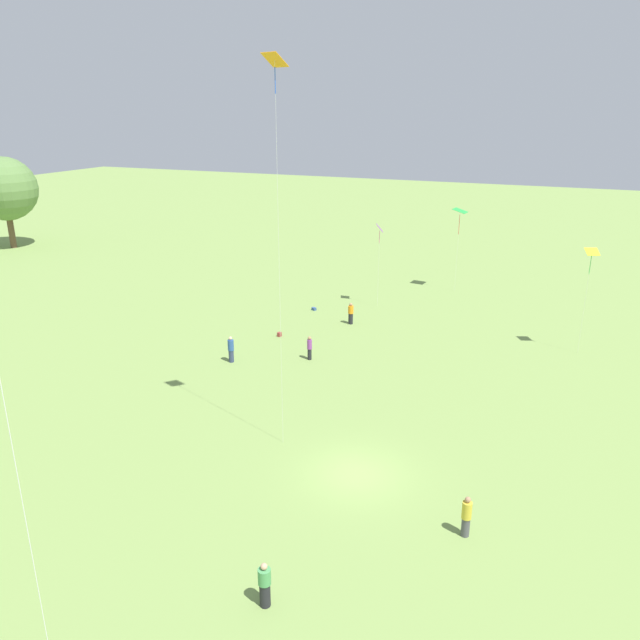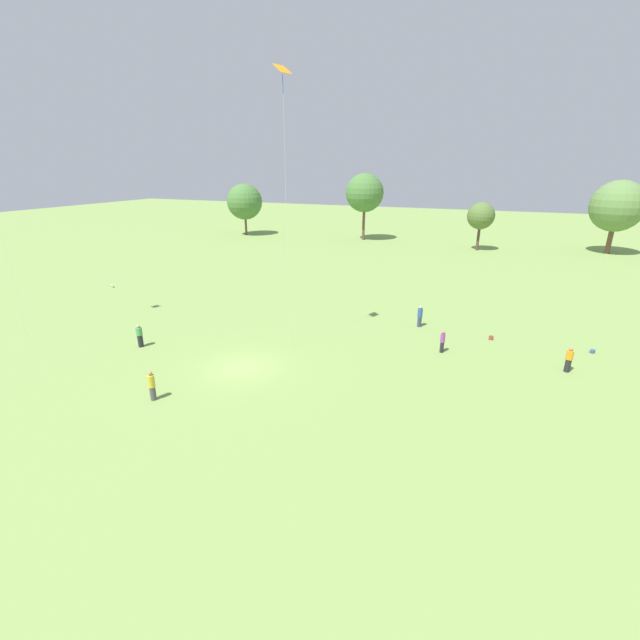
{
  "view_description": "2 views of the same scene",
  "coord_description": "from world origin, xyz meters",
  "px_view_note": "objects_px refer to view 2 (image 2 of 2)",
  "views": [
    {
      "loc": [
        -23.87,
        -8.27,
        16.28
      ],
      "look_at": [
        9.73,
        5.98,
        3.75
      ],
      "focal_mm": 35.0,
      "sensor_mm": 36.0,
      "label": 1
    },
    {
      "loc": [
        14.63,
        -21.71,
        12.64
      ],
      "look_at": [
        3.96,
        3.99,
        2.59
      ],
      "focal_mm": 24.0,
      "sensor_mm": 36.0,
      "label": 2
    }
  ],
  "objects_px": {
    "person_4": "(152,386)",
    "picnic_bag_0": "(592,351)",
    "person_3": "(420,316)",
    "person_1": "(140,336)",
    "person_2": "(442,341)",
    "kite_1": "(283,88)",
    "picnic_bag_2": "(491,338)",
    "person_0": "(569,360)",
    "picnic_bag_1": "(112,286)"
  },
  "relations": [
    {
      "from": "person_1",
      "to": "person_2",
      "type": "xyz_separation_m",
      "value": [
        20.75,
        7.52,
        -0.01
      ]
    },
    {
      "from": "person_2",
      "to": "picnic_bag_1",
      "type": "distance_m",
      "value": 36.2
    },
    {
      "from": "person_3",
      "to": "picnic_bag_0",
      "type": "distance_m",
      "value": 12.5
    },
    {
      "from": "person_4",
      "to": "picnic_bag_0",
      "type": "distance_m",
      "value": 29.84
    },
    {
      "from": "person_0",
      "to": "person_4",
      "type": "relative_size",
      "value": 0.96
    },
    {
      "from": "person_1",
      "to": "picnic_bag_0",
      "type": "bearing_deg",
      "value": 54.69
    },
    {
      "from": "person_3",
      "to": "picnic_bag_1",
      "type": "relative_size",
      "value": 4.37
    },
    {
      "from": "kite_1",
      "to": "person_3",
      "type": "bearing_deg",
      "value": 18.72
    },
    {
      "from": "person_4",
      "to": "picnic_bag_2",
      "type": "bearing_deg",
      "value": -75.97
    },
    {
      "from": "person_4",
      "to": "person_0",
      "type": "bearing_deg",
      "value": -89.63
    },
    {
      "from": "person_3",
      "to": "person_4",
      "type": "distance_m",
      "value": 21.44
    },
    {
      "from": "person_3",
      "to": "person_1",
      "type": "bearing_deg",
      "value": 39.98
    },
    {
      "from": "person_0",
      "to": "picnic_bag_1",
      "type": "relative_size",
      "value": 4.13
    },
    {
      "from": "picnic_bag_1",
      "to": "kite_1",
      "type": "bearing_deg",
      "value": -15.66
    },
    {
      "from": "picnic_bag_0",
      "to": "kite_1",
      "type": "bearing_deg",
      "value": -160.66
    },
    {
      "from": "picnic_bag_0",
      "to": "person_3",
      "type": "bearing_deg",
      "value": 177.1
    },
    {
      "from": "person_0",
      "to": "picnic_bag_2",
      "type": "relative_size",
      "value": 5.19
    },
    {
      "from": "person_3",
      "to": "person_0",
      "type": "bearing_deg",
      "value": 162.11
    },
    {
      "from": "person_3",
      "to": "person_4",
      "type": "height_order",
      "value": "person_3"
    },
    {
      "from": "person_0",
      "to": "person_1",
      "type": "height_order",
      "value": "person_1"
    },
    {
      "from": "person_2",
      "to": "picnic_bag_2",
      "type": "bearing_deg",
      "value": -130.5
    },
    {
      "from": "person_2",
      "to": "picnic_bag_1",
      "type": "bearing_deg",
      "value": -7.18
    },
    {
      "from": "kite_1",
      "to": "picnic_bag_0",
      "type": "relative_size",
      "value": 41.9
    },
    {
      "from": "kite_1",
      "to": "picnic_bag_1",
      "type": "relative_size",
      "value": 44.29
    },
    {
      "from": "person_3",
      "to": "picnic_bag_1",
      "type": "xyz_separation_m",
      "value": [
        -33.54,
        -0.75,
        -0.75
      ]
    },
    {
      "from": "person_4",
      "to": "picnic_bag_0",
      "type": "height_order",
      "value": "person_4"
    },
    {
      "from": "kite_1",
      "to": "person_4",
      "type": "bearing_deg",
      "value": -135.95
    },
    {
      "from": "person_3",
      "to": "person_4",
      "type": "bearing_deg",
      "value": 62.58
    },
    {
      "from": "person_1",
      "to": "person_3",
      "type": "distance_m",
      "value": 21.99
    },
    {
      "from": "person_1",
      "to": "person_2",
      "type": "height_order",
      "value": "person_1"
    },
    {
      "from": "person_0",
      "to": "person_4",
      "type": "distance_m",
      "value": 25.9
    },
    {
      "from": "person_2",
      "to": "kite_1",
      "type": "relative_size",
      "value": 0.09
    },
    {
      "from": "person_0",
      "to": "person_3",
      "type": "relative_size",
      "value": 0.95
    },
    {
      "from": "person_3",
      "to": "kite_1",
      "type": "relative_size",
      "value": 0.1
    },
    {
      "from": "kite_1",
      "to": "picnic_bag_1",
      "type": "bearing_deg",
      "value": 139.08
    },
    {
      "from": "person_1",
      "to": "kite_1",
      "type": "distance_m",
      "value": 19.67
    },
    {
      "from": "picnic_bag_2",
      "to": "picnic_bag_1",
      "type": "bearing_deg",
      "value": 179.96
    },
    {
      "from": "person_4",
      "to": "picnic_bag_2",
      "type": "height_order",
      "value": "person_4"
    },
    {
      "from": "person_4",
      "to": "picnic_bag_1",
      "type": "distance_m",
      "value": 27.56
    },
    {
      "from": "person_2",
      "to": "person_3",
      "type": "xyz_separation_m",
      "value": [
        -2.44,
        4.67,
        0.05
      ]
    },
    {
      "from": "person_2",
      "to": "picnic_bag_2",
      "type": "distance_m",
      "value": 5.09
    },
    {
      "from": "kite_1",
      "to": "picnic_bag_0",
      "type": "height_order",
      "value": "kite_1"
    },
    {
      "from": "picnic_bag_0",
      "to": "picnic_bag_2",
      "type": "bearing_deg",
      "value": -178.78
    },
    {
      "from": "picnic_bag_0",
      "to": "picnic_bag_1",
      "type": "relative_size",
      "value": 1.06
    },
    {
      "from": "person_0",
      "to": "person_2",
      "type": "xyz_separation_m",
      "value": [
        -7.97,
        0.02,
        0.0
      ]
    },
    {
      "from": "person_2",
      "to": "kite_1",
      "type": "bearing_deg",
      "value": 15.84
    },
    {
      "from": "person_0",
      "to": "picnic_bag_2",
      "type": "bearing_deg",
      "value": 12.05
    },
    {
      "from": "picnic_bag_0",
      "to": "picnic_bag_2",
      "type": "height_order",
      "value": "picnic_bag_2"
    },
    {
      "from": "person_4",
      "to": "picnic_bag_0",
      "type": "relative_size",
      "value": 4.09
    },
    {
      "from": "person_2",
      "to": "picnic_bag_1",
      "type": "xyz_separation_m",
      "value": [
        -35.98,
        3.92,
        -0.7
      ]
    }
  ]
}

